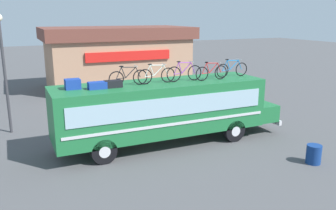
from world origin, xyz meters
The scene contains 13 objects.
ground_plane centered at (0.00, 0.00, 0.00)m, with size 120.00×120.00×0.00m, color #4C4C4F.
bus centered at (0.21, 0.00, 1.70)m, with size 10.87×2.61×2.89m.
luggage_bag_1 centered at (-3.81, 0.18, 3.09)m, with size 0.60×0.49×0.41m, color #193899.
luggage_bag_2 centered at (-2.90, -0.20, 3.03)m, with size 0.74×0.41×0.29m, color #193899.
luggage_bag_3 centered at (-2.23, -0.19, 3.04)m, with size 0.71×0.37×0.30m, color black.
rooftop_bicycle_1 centered at (-1.54, -0.10, 3.25)m, with size 1.72×0.44×0.88m.
rooftop_bicycle_2 centered at (-0.25, -0.11, 3.26)m, with size 1.76×0.44×0.89m.
rooftop_bicycle_3 centered at (1.10, -0.12, 3.27)m, with size 1.75×0.44×0.93m.
rooftop_bicycle_4 centered at (2.36, -0.40, 3.25)m, with size 1.65×0.44×0.87m.
rooftop_bicycle_5 centered at (3.75, -0.03, 3.26)m, with size 1.76×0.44×0.88m.
roadside_building centered at (2.19, 14.21, 2.49)m, with size 11.82×6.55×4.86m.
trash_bin centered at (4.69, -4.60, 0.38)m, with size 0.59×0.59×0.77m, color navy.
street_lamp centered at (-6.31, 4.65, 3.66)m, with size 0.36×0.36×5.86m.
Camera 1 is at (-6.10, -14.19, 5.80)m, focal length 37.69 mm.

